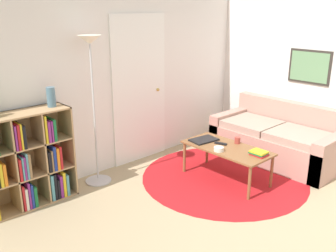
# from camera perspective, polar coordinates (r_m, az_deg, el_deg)

# --- Properties ---
(ground_plane) EXTENTS (14.00, 14.00, 0.00)m
(ground_plane) POSITION_cam_1_polar(r_m,az_deg,el_deg) (3.81, 16.61, -16.37)
(ground_plane) COLOR tan
(wall_back) EXTENTS (7.29, 0.11, 2.60)m
(wall_back) POSITION_cam_1_polar(r_m,az_deg,el_deg) (4.93, -7.35, 8.27)
(wall_back) COLOR silver
(wall_back) RESTS_ON ground_plane
(wall_right) EXTENTS (0.08, 5.45, 2.60)m
(wall_right) POSITION_cam_1_polar(r_m,az_deg,el_deg) (5.73, 18.61, 8.96)
(wall_right) COLOR silver
(wall_right) RESTS_ON ground_plane
(rug) EXTENTS (2.09, 2.09, 0.01)m
(rug) POSITION_cam_1_polar(r_m,az_deg,el_deg) (4.89, 8.51, -7.70)
(rug) COLOR #B2191E
(rug) RESTS_ON ground_plane
(bookshelf) EXTENTS (0.99, 0.34, 1.05)m
(bookshelf) POSITION_cam_1_polar(r_m,az_deg,el_deg) (4.30, -21.07, -5.25)
(bookshelf) COLOR tan
(bookshelf) RESTS_ON ground_plane
(floor_lamp) EXTENTS (0.32, 0.32, 1.79)m
(floor_lamp) POSITION_cam_1_polar(r_m,az_deg,el_deg) (4.40, -11.57, 8.15)
(floor_lamp) COLOR #B7B7BC
(floor_lamp) RESTS_ON ground_plane
(couch) EXTENTS (0.87, 1.75, 0.78)m
(couch) POSITION_cam_1_polar(r_m,az_deg,el_deg) (5.56, 16.49, -2.05)
(couch) COLOR tan
(couch) RESTS_ON ground_plane
(coffee_table) EXTENTS (0.53, 1.10, 0.43)m
(coffee_table) POSITION_cam_1_polar(r_m,az_deg,el_deg) (4.69, 8.94, -3.67)
(coffee_table) COLOR brown
(coffee_table) RESTS_ON ground_plane
(laptop) EXTENTS (0.38, 0.27, 0.02)m
(laptop) POSITION_cam_1_polar(r_m,az_deg,el_deg) (4.86, 5.49, -2.12)
(laptop) COLOR black
(laptop) RESTS_ON coffee_table
(bowl) EXTENTS (0.12, 0.12, 0.05)m
(bowl) POSITION_cam_1_polar(r_m,az_deg,el_deg) (4.53, 7.75, -3.50)
(bowl) COLOR silver
(bowl) RESTS_ON coffee_table
(book_stack_on_table) EXTENTS (0.15, 0.19, 0.05)m
(book_stack_on_table) POSITION_cam_1_polar(r_m,az_deg,el_deg) (4.49, 13.67, -4.04)
(book_stack_on_table) COLOR #B21E23
(book_stack_on_table) RESTS_ON coffee_table
(cup) EXTENTS (0.07, 0.07, 0.08)m
(cup) POSITION_cam_1_polar(r_m,az_deg,el_deg) (4.81, 10.53, -2.16)
(cup) COLOR #A33D33
(cup) RESTS_ON coffee_table
(remote) EXTENTS (0.09, 0.16, 0.02)m
(remote) POSITION_cam_1_polar(r_m,az_deg,el_deg) (4.76, 8.03, -2.65)
(remote) COLOR black
(remote) RESTS_ON coffee_table
(vase_on_shelf) EXTENTS (0.09, 0.09, 0.22)m
(vase_on_shelf) POSITION_cam_1_polar(r_m,az_deg,el_deg) (4.24, -17.39, 4.24)
(vase_on_shelf) COLOR slate
(vase_on_shelf) RESTS_ON bookshelf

